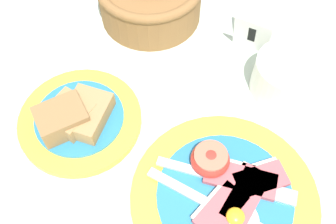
{
  "coord_description": "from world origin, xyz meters",
  "views": [
    {
      "loc": [
        0.08,
        -0.2,
        0.5
      ],
      "look_at": [
        -0.03,
        0.08,
        0.02
      ],
      "focal_mm": 42.0,
      "sensor_mm": 36.0,
      "label": 1
    }
  ],
  "objects_px": {
    "number_card": "(254,31)",
    "sugar_cup": "(286,76)",
    "bread_plate": "(77,118)",
    "breakfast_plate": "(225,194)"
  },
  "relations": [
    {
      "from": "breakfast_plate",
      "to": "sugar_cup",
      "type": "distance_m",
      "value": 0.2
    },
    {
      "from": "bread_plate",
      "to": "sugar_cup",
      "type": "xyz_separation_m",
      "value": [
        0.26,
        0.18,
        0.01
      ]
    },
    {
      "from": "breakfast_plate",
      "to": "sugar_cup",
      "type": "height_order",
      "value": "sugar_cup"
    },
    {
      "from": "number_card",
      "to": "sugar_cup",
      "type": "bearing_deg",
      "value": -39.84
    },
    {
      "from": "breakfast_plate",
      "to": "sugar_cup",
      "type": "relative_size",
      "value": 2.5
    },
    {
      "from": "bread_plate",
      "to": "sugar_cup",
      "type": "height_order",
      "value": "sugar_cup"
    },
    {
      "from": "sugar_cup",
      "to": "number_card",
      "type": "xyz_separation_m",
      "value": [
        -0.07,
        0.06,
        0.01
      ]
    },
    {
      "from": "bread_plate",
      "to": "number_card",
      "type": "distance_m",
      "value": 0.31
    },
    {
      "from": "breakfast_plate",
      "to": "number_card",
      "type": "relative_size",
      "value": 3.32
    },
    {
      "from": "bread_plate",
      "to": "sugar_cup",
      "type": "distance_m",
      "value": 0.31
    }
  ]
}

